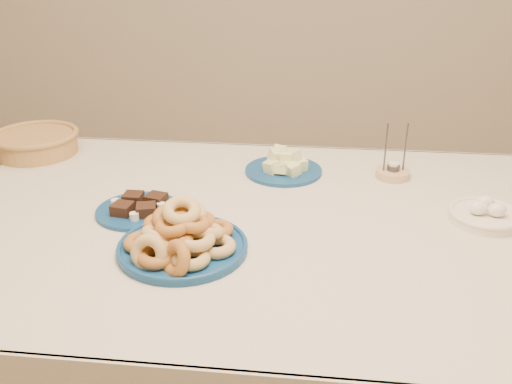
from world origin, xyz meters
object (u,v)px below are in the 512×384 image
wicker_basket (36,142)px  egg_bowl (485,214)px  dining_table (258,255)px  candle_holder (393,172)px  brownie_plate (139,208)px  melon_plate (284,166)px  donut_platter (181,238)px

wicker_basket → egg_bowl: 1.39m
dining_table → candle_holder: size_ratio=10.18×
candle_holder → egg_bowl: (0.20, -0.26, 0.00)m
wicker_basket → egg_bowl: wicker_basket is taller
brownie_plate → melon_plate: bearing=40.8°
dining_table → egg_bowl: (0.57, 0.06, 0.13)m
wicker_basket → candle_holder: 1.15m
dining_table → melon_plate: 0.34m
candle_holder → egg_bowl: bearing=-52.0°
melon_plate → brownie_plate: size_ratio=1.15×
brownie_plate → egg_bowl: size_ratio=1.27×
egg_bowl → candle_holder: bearing=128.0°
dining_table → brownie_plate: size_ratio=6.87×
wicker_basket → egg_bowl: size_ratio=1.87×
dining_table → melon_plate: size_ratio=5.96×
melon_plate → wicker_basket: melon_plate is taller
dining_table → wicker_basket: 0.88m
dining_table → brownie_plate: (-0.31, 0.00, 0.12)m
melon_plate → wicker_basket: 0.82m
donut_platter → wicker_basket: bearing=137.5°
dining_table → brownie_plate: 0.33m
melon_plate → egg_bowl: bearing=-25.8°
brownie_plate → candle_holder: 0.75m
dining_table → melon_plate: melon_plate is taller
dining_table → brownie_plate: brownie_plate is taller
dining_table → donut_platter: (-0.16, -0.18, 0.14)m
dining_table → egg_bowl: bearing=5.7°
brownie_plate → candle_holder: (0.68, 0.31, 0.00)m
donut_platter → candle_holder: 0.72m
donut_platter → egg_bowl: bearing=18.2°
wicker_basket → egg_bowl: (1.35, -0.33, -0.02)m
donut_platter → wicker_basket: (-0.62, 0.57, 0.00)m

